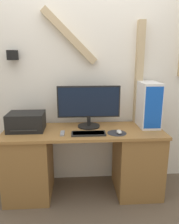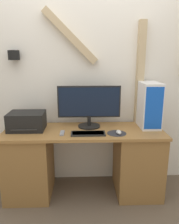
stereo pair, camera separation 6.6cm
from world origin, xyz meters
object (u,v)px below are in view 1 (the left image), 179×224
(printer, at_px, (26,122))
(remote_control, at_px, (62,133))
(mouse, at_px, (119,132))
(computer_tower, at_px, (148,104))
(monitor, at_px, (89,104))
(keyboard, at_px, (89,133))

(printer, bearing_deg, remote_control, -21.54)
(mouse, bearing_deg, computer_tower, 33.80)
(monitor, relative_size, printer, 1.83)
(monitor, xyz_separation_m, remote_control, (-0.29, -0.23, -0.25))
(keyboard, bearing_deg, monitor, 85.81)
(keyboard, height_order, remote_control, keyboard)
(computer_tower, bearing_deg, mouse, -146.20)
(keyboard, height_order, computer_tower, computer_tower)
(printer, bearing_deg, mouse, -10.88)
(mouse, bearing_deg, remote_control, 176.80)
(computer_tower, bearing_deg, remote_control, -167.20)
(monitor, bearing_deg, mouse, -41.49)
(monitor, distance_m, remote_control, 0.45)
(monitor, height_order, computer_tower, computer_tower)
(printer, bearing_deg, computer_tower, 2.65)
(computer_tower, height_order, printer, computer_tower)
(printer, xyz_separation_m, remote_control, (0.39, -0.16, -0.09))
(keyboard, xyz_separation_m, computer_tower, (0.69, 0.24, 0.24))
(keyboard, height_order, mouse, mouse)
(mouse, height_order, remote_control, mouse)
(mouse, bearing_deg, keyboard, 179.06)
(computer_tower, height_order, remote_control, computer_tower)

